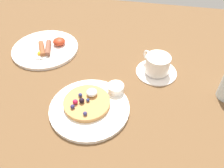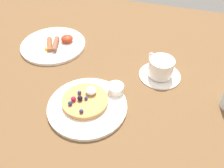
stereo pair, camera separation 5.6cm
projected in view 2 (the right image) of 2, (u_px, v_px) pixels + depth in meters
The scene contains 8 objects.
ground_plane at pixel (105, 102), 74.94cm from camera, with size 159.33×143.38×3.00cm, color brown.
pancake_plate at pixel (87, 106), 70.85cm from camera, with size 24.19×24.19×1.22cm, color white.
pancake_with_berries at pixel (85, 100), 70.70cm from camera, with size 14.13×14.13×3.45cm.
syrup_ramekin at pixel (116, 88), 73.66cm from camera, with size 5.24×5.24×2.54cm.
breakfast_plate at pixel (53, 45), 94.34cm from camera, with size 25.84×25.84×1.12cm, color white.
fried_breakfast at pixel (57, 43), 92.42cm from camera, with size 10.37×13.56×2.86cm.
coffee_saucer at pixel (160, 75), 81.45cm from camera, with size 14.42×14.42×0.90cm, color white.
coffee_cup at pixel (161, 67), 79.05cm from camera, with size 9.82×9.60×6.05cm.
Camera 2 is at (16.98, -46.86, 54.81)cm, focal length 37.32 mm.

